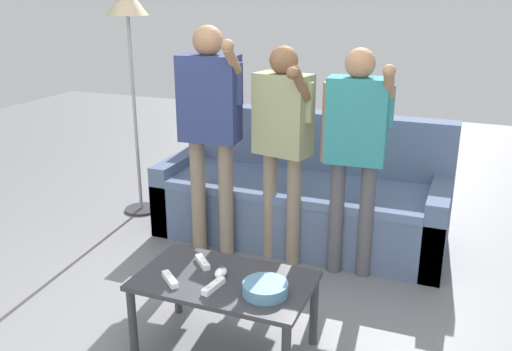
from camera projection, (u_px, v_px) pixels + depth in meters
ground_plane at (242, 347)px, 2.94m from camera, size 12.00×12.00×0.00m
couch at (303, 197)px, 4.20m from camera, size 2.12×0.83×0.91m
coffee_table at (224, 289)px, 2.81m from camera, size 0.89×0.52×0.42m
snack_bowl at (265, 289)px, 2.64m from camera, size 0.22×0.22×0.06m
game_remote_nunchuk at (221, 273)px, 2.80m from camera, size 0.06×0.09×0.05m
floor_lamp at (128, 21)px, 4.26m from camera, size 0.32×0.32×1.83m
player_left at (210, 116)px, 3.70m from camera, size 0.49×0.32×1.59m
player_center at (283, 131)px, 3.61m from camera, size 0.42×0.40×1.47m
player_right at (356, 138)px, 3.43m from camera, size 0.45×0.31×1.48m
game_remote_wand_near at (170, 279)px, 2.75m from camera, size 0.14×0.13×0.03m
game_remote_wand_far at (203, 262)px, 2.93m from camera, size 0.13×0.13×0.03m
game_remote_wand_spare at (214, 286)px, 2.69m from camera, size 0.06×0.16×0.03m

